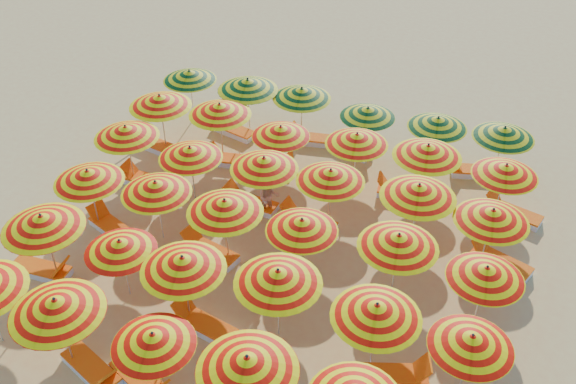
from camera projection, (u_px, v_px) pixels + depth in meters
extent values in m
plane|color=#D8B860|center=(282.00, 245.00, 18.95)|extent=(120.00, 120.00, 0.00)
cylinder|color=silver|center=(65.00, 334.00, 14.86)|extent=(0.04, 0.04, 2.18)
cone|color=orange|center=(56.00, 306.00, 14.29)|extent=(2.53, 2.53, 0.42)
sphere|color=black|center=(54.00, 299.00, 14.14)|extent=(0.07, 0.07, 0.07)
cylinder|color=silver|center=(158.00, 363.00, 14.39)|extent=(0.04, 0.04, 1.88)
cone|color=orange|center=(153.00, 339.00, 13.89)|extent=(2.18, 2.18, 0.36)
sphere|color=black|center=(152.00, 333.00, 13.77)|extent=(0.06, 0.06, 0.06)
cone|color=orange|center=(247.00, 364.00, 13.05)|extent=(2.48, 2.48, 0.41)
sphere|color=black|center=(247.00, 356.00, 12.91)|extent=(0.07, 0.07, 0.07)
cylinder|color=silver|center=(50.00, 249.00, 17.20)|extent=(0.04, 0.04, 2.18)
cone|color=orange|center=(42.00, 222.00, 16.63)|extent=(2.51, 2.51, 0.41)
sphere|color=black|center=(40.00, 215.00, 16.48)|extent=(0.07, 0.07, 0.07)
cylinder|color=silver|center=(125.00, 269.00, 16.80)|extent=(0.04, 0.04, 1.87)
cone|color=orange|center=(120.00, 246.00, 16.31)|extent=(2.48, 2.48, 0.36)
sphere|color=black|center=(119.00, 240.00, 16.18)|extent=(0.06, 0.06, 0.06)
cylinder|color=silver|center=(186.00, 290.00, 16.02)|extent=(0.04, 0.04, 2.12)
cone|color=orange|center=(183.00, 263.00, 15.46)|extent=(2.30, 2.30, 0.40)
sphere|color=black|center=(182.00, 256.00, 15.32)|extent=(0.07, 0.07, 0.07)
cylinder|color=silver|center=(278.00, 304.00, 15.63)|extent=(0.04, 0.04, 2.14)
cone|color=orange|center=(278.00, 277.00, 15.07)|extent=(2.59, 2.59, 0.41)
sphere|color=black|center=(278.00, 270.00, 14.93)|extent=(0.07, 0.07, 0.07)
cylinder|color=silver|center=(373.00, 337.00, 14.84)|extent=(0.04, 0.04, 2.09)
cone|color=orange|center=(377.00, 311.00, 14.29)|extent=(2.14, 2.14, 0.40)
sphere|color=black|center=(377.00, 304.00, 14.15)|extent=(0.07, 0.07, 0.07)
cylinder|color=silver|center=(465.00, 365.00, 14.34)|extent=(0.04, 0.04, 1.89)
cone|color=orange|center=(472.00, 341.00, 13.84)|extent=(1.98, 1.98, 0.36)
sphere|color=black|center=(473.00, 335.00, 13.71)|extent=(0.06, 0.06, 0.06)
cylinder|color=silver|center=(94.00, 200.00, 18.99)|extent=(0.04, 0.04, 2.04)
cone|color=orange|center=(88.00, 176.00, 18.46)|extent=(2.71, 2.71, 0.39)
sphere|color=black|center=(87.00, 170.00, 18.32)|extent=(0.07, 0.07, 0.07)
cylinder|color=silver|center=(160.00, 212.00, 18.58)|extent=(0.04, 0.04, 2.02)
cone|color=orange|center=(156.00, 187.00, 18.05)|extent=(2.08, 2.08, 0.39)
sphere|color=black|center=(155.00, 181.00, 17.91)|extent=(0.07, 0.07, 0.07)
cylinder|color=silver|center=(227.00, 232.00, 17.80)|extent=(0.04, 0.04, 2.11)
cone|color=orange|center=(225.00, 206.00, 17.24)|extent=(2.59, 2.59, 0.40)
sphere|color=black|center=(224.00, 199.00, 17.10)|extent=(0.07, 0.07, 0.07)
cylinder|color=silver|center=(302.00, 249.00, 17.36)|extent=(0.04, 0.04, 1.96)
cone|color=orange|center=(302.00, 225.00, 16.84)|extent=(2.14, 2.14, 0.37)
sphere|color=black|center=(302.00, 219.00, 16.71)|extent=(0.07, 0.07, 0.07)
cylinder|color=silver|center=(395.00, 267.00, 16.70)|extent=(0.04, 0.04, 2.09)
cone|color=orange|center=(399.00, 241.00, 16.15)|extent=(2.74, 2.74, 0.40)
sphere|color=black|center=(399.00, 234.00, 16.01)|extent=(0.07, 0.07, 0.07)
cylinder|color=silver|center=(480.00, 297.00, 15.97)|extent=(0.04, 0.04, 1.92)
cone|color=orange|center=(486.00, 273.00, 15.47)|extent=(2.12, 2.12, 0.37)
sphere|color=black|center=(488.00, 266.00, 15.34)|extent=(0.06, 0.06, 0.06)
cylinder|color=silver|center=(130.00, 155.00, 20.85)|extent=(0.04, 0.04, 2.08)
cone|color=orange|center=(126.00, 132.00, 20.30)|extent=(2.75, 2.75, 0.40)
sphere|color=black|center=(125.00, 126.00, 20.16)|extent=(0.07, 0.07, 0.07)
cylinder|color=silver|center=(193.00, 175.00, 20.04)|extent=(0.04, 0.04, 1.98)
cone|color=orange|center=(190.00, 152.00, 19.52)|extent=(2.31, 2.31, 0.38)
sphere|color=black|center=(190.00, 146.00, 19.39)|extent=(0.07, 0.07, 0.07)
cylinder|color=silver|center=(265.00, 187.00, 19.48)|extent=(0.04, 0.04, 2.06)
cone|color=orange|center=(264.00, 163.00, 18.94)|extent=(2.69, 2.69, 0.39)
sphere|color=black|center=(264.00, 157.00, 18.80)|extent=(0.07, 0.07, 0.07)
cylinder|color=silver|center=(329.00, 200.00, 19.03)|extent=(0.04, 0.04, 2.03)
cone|color=orange|center=(331.00, 176.00, 18.49)|extent=(2.04, 2.04, 0.39)
sphere|color=black|center=(331.00, 169.00, 18.36)|extent=(0.07, 0.07, 0.07)
cylinder|color=silver|center=(415.00, 217.00, 18.28)|extent=(0.04, 0.04, 2.15)
cone|color=orange|center=(419.00, 191.00, 17.72)|extent=(2.45, 2.45, 0.41)
sphere|color=black|center=(420.00, 184.00, 17.58)|extent=(0.07, 0.07, 0.07)
cylinder|color=silver|center=(486.00, 240.00, 17.58)|extent=(0.04, 0.04, 2.03)
cone|color=orange|center=(492.00, 215.00, 17.04)|extent=(2.25, 2.25, 0.39)
sphere|color=black|center=(494.00, 209.00, 16.91)|extent=(0.07, 0.07, 0.07)
cylinder|color=silver|center=(163.00, 124.00, 22.32)|extent=(0.04, 0.04, 2.14)
cone|color=orange|center=(160.00, 101.00, 21.76)|extent=(2.77, 2.77, 0.41)
sphere|color=black|center=(159.00, 95.00, 21.62)|extent=(0.07, 0.07, 0.07)
cylinder|color=silver|center=(221.00, 133.00, 21.92)|extent=(0.04, 0.04, 2.12)
cone|color=orange|center=(220.00, 109.00, 21.36)|extent=(2.42, 2.42, 0.40)
sphere|color=black|center=(219.00, 103.00, 21.22)|extent=(0.07, 0.07, 0.07)
cylinder|color=silver|center=(281.00, 153.00, 21.12)|extent=(0.04, 0.04, 1.91)
cone|color=orange|center=(281.00, 131.00, 20.62)|extent=(2.51, 2.51, 0.36)
sphere|color=black|center=(281.00, 126.00, 20.49)|extent=(0.06, 0.06, 0.06)
cylinder|color=silver|center=(355.00, 162.00, 20.62)|extent=(0.04, 0.04, 2.01)
cone|color=orange|center=(357.00, 139.00, 20.09)|extent=(2.52, 2.52, 0.38)
sphere|color=black|center=(357.00, 133.00, 19.96)|extent=(0.07, 0.07, 0.07)
cylinder|color=silver|center=(424.00, 175.00, 19.92)|extent=(0.04, 0.04, 2.12)
cone|color=orange|center=(428.00, 151.00, 19.36)|extent=(2.28, 2.28, 0.40)
sphere|color=black|center=(429.00, 144.00, 19.22)|extent=(0.07, 0.07, 0.07)
cylinder|color=silver|center=(500.00, 193.00, 19.33)|extent=(0.04, 0.04, 1.96)
cone|color=orange|center=(506.00, 170.00, 18.81)|extent=(2.30, 2.30, 0.37)
sphere|color=black|center=(507.00, 164.00, 18.68)|extent=(0.07, 0.07, 0.07)
cylinder|color=silver|center=(192.00, 96.00, 24.10)|extent=(0.04, 0.04, 1.98)
cone|color=#677107|center=(190.00, 75.00, 23.58)|extent=(2.21, 2.21, 0.38)
sphere|color=black|center=(189.00, 70.00, 23.45)|extent=(0.07, 0.07, 0.07)
cylinder|color=silver|center=(249.00, 108.00, 23.20)|extent=(0.04, 0.04, 2.17)
cone|color=#677107|center=(248.00, 85.00, 22.63)|extent=(2.65, 2.65, 0.41)
sphere|color=black|center=(247.00, 79.00, 22.49)|extent=(0.07, 0.07, 0.07)
cylinder|color=silver|center=(302.00, 116.00, 22.88)|extent=(0.04, 0.04, 2.07)
cone|color=#677107|center=(302.00, 93.00, 22.33)|extent=(2.63, 2.63, 0.39)
sphere|color=black|center=(302.00, 87.00, 22.20)|extent=(0.07, 0.07, 0.07)
cylinder|color=silver|center=(366.00, 133.00, 22.11)|extent=(0.04, 0.04, 1.89)
cone|color=#677107|center=(368.00, 112.00, 21.62)|extent=(2.00, 2.00, 0.36)
sphere|color=black|center=(368.00, 107.00, 21.49)|extent=(0.06, 0.06, 0.06)
cylinder|color=silver|center=(434.00, 144.00, 21.47)|extent=(0.04, 0.04, 1.97)
cone|color=#677107|center=(438.00, 122.00, 20.95)|extent=(2.42, 2.42, 0.37)
sphere|color=black|center=(439.00, 117.00, 20.82)|extent=(0.07, 0.07, 0.07)
cylinder|color=silver|center=(499.00, 155.00, 20.95)|extent=(0.04, 0.04, 1.99)
cone|color=#677107|center=(504.00, 132.00, 20.43)|extent=(2.64, 2.64, 0.38)
sphere|color=black|center=(505.00, 127.00, 20.30)|extent=(0.07, 0.07, 0.07)
cube|color=white|center=(92.00, 370.00, 15.26)|extent=(1.79, 1.18, 0.20)
cube|color=#F9600B|center=(91.00, 366.00, 15.18)|extent=(1.79, 1.18, 0.06)
cube|color=#F9600B|center=(107.00, 377.00, 14.68)|extent=(0.56, 0.67, 0.48)
cube|color=white|center=(140.00, 381.00, 15.01)|extent=(1.79, 1.22, 0.20)
cube|color=#F9600B|center=(140.00, 378.00, 14.93)|extent=(1.79, 1.22, 0.06)
cube|color=white|center=(41.00, 271.00, 17.93)|extent=(1.72, 0.64, 0.20)
cube|color=#F9600B|center=(40.00, 267.00, 17.85)|extent=(1.72, 0.64, 0.06)
cube|color=#F9600B|center=(60.00, 267.00, 17.55)|extent=(0.38, 0.59, 0.48)
cube|color=white|center=(206.00, 327.00, 16.31)|extent=(1.79, 0.95, 0.20)
cube|color=#F9600B|center=(206.00, 324.00, 16.23)|extent=(1.79, 0.95, 0.06)
cube|color=#F9600B|center=(183.00, 307.00, 16.39)|extent=(0.49, 0.65, 0.48)
cube|color=white|center=(391.00, 377.00, 15.10)|extent=(1.80, 1.08, 0.20)
cube|color=#F9600B|center=(391.00, 374.00, 15.02)|extent=(1.80, 1.08, 0.06)
cube|color=#F9600B|center=(422.00, 368.00, 14.87)|extent=(0.53, 0.66, 0.48)
cube|color=white|center=(113.00, 230.00, 19.34)|extent=(1.79, 1.19, 0.20)
cube|color=#F9600B|center=(113.00, 226.00, 19.26)|extent=(1.79, 1.19, 0.06)
cube|color=#F9600B|center=(98.00, 211.00, 19.50)|extent=(0.56, 0.68, 0.48)
cube|color=white|center=(211.00, 253.00, 18.51)|extent=(1.79, 0.99, 0.20)
cube|color=#F9600B|center=(211.00, 250.00, 18.43)|extent=(1.79, 0.99, 0.06)
cube|color=#F9600B|center=(191.00, 235.00, 18.61)|extent=(0.50, 0.65, 0.48)
cube|color=white|center=(149.00, 182.00, 21.25)|extent=(1.72, 0.65, 0.20)
cube|color=#F9600B|center=(148.00, 179.00, 21.18)|extent=(1.72, 0.65, 0.06)
cube|color=#F9600B|center=(129.00, 169.00, 21.25)|extent=(0.39, 0.59, 0.48)
cube|color=white|center=(251.00, 204.00, 20.32)|extent=(1.75, 0.77, 0.20)
cube|color=#F9600B|center=(251.00, 201.00, 20.24)|extent=(1.75, 0.77, 0.06)
cube|color=#F9600B|center=(231.00, 190.00, 20.35)|extent=(0.43, 0.62, 0.48)
cube|color=white|center=(309.00, 223.00, 19.57)|extent=(1.77, 0.82, 0.20)
cube|color=#F9600B|center=(309.00, 220.00, 19.49)|extent=(1.77, 0.82, 0.06)
cube|color=#F9600B|center=(289.00, 208.00, 19.61)|extent=(0.45, 0.63, 0.48)
cube|color=white|center=(501.00, 264.00, 18.15)|extent=(1.79, 1.16, 0.20)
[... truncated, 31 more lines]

